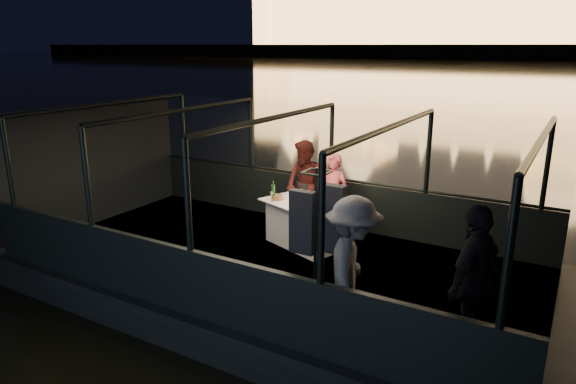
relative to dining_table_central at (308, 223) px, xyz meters
The scene contains 26 objects.
river_water 79.13m from the dining_table_central, 90.08° to the left, with size 500.00×500.00×0.00m, color black.
boat_hull 1.25m from the dining_table_central, 97.25° to the right, with size 8.60×4.40×1.00m, color black.
boat_deck 0.97m from the dining_table_central, 97.25° to the right, with size 8.00×4.00×0.04m, color black.
gunwale_port 1.13m from the dining_table_central, 95.66° to the left, with size 8.00×0.08×0.90m, color black.
gunwale_starboard 2.88m from the dining_table_central, 92.22° to the right, with size 8.00×0.08×0.90m, color black.
cabin_glass_port 1.66m from the dining_table_central, 95.66° to the left, with size 8.00×0.02×1.40m, color #99B2B2, non-canonical shape.
cabin_glass_starboard 3.12m from the dining_table_central, 92.22° to the right, with size 8.00×0.02×1.40m, color #99B2B2, non-canonical shape.
cabin_roof_glass 2.11m from the dining_table_central, 97.25° to the right, with size 8.00×4.00×0.02m, color #99B2B2, non-canonical shape.
end_wall_fore 4.27m from the dining_table_central, 167.97° to the right, with size 0.02×4.00×2.30m, color black, non-canonical shape.
end_wall_aft 4.06m from the dining_table_central, 12.70° to the right, with size 0.02×4.00×2.30m, color black, non-canonical shape.
canopy_ribs 1.17m from the dining_table_central, 97.25° to the right, with size 8.00×4.00×2.30m, color black, non-canonical shape.
dining_table_central is the anchor object (origin of this frame).
chair_port_left 0.79m from the dining_table_central, 135.03° to the left, with size 0.40×0.40×0.87m, color black.
chair_port_right 0.51m from the dining_table_central, 63.59° to the left, with size 0.40×0.40×0.87m, color black.
coat_stand 2.65m from the dining_table_central, 59.92° to the right, with size 0.55×0.44×1.98m, color black, non-canonical shape.
person_woman_coral 0.82m from the dining_table_central, 79.27° to the left, with size 0.53×0.36×1.48m, color #EB5563.
person_man_maroon 0.92m from the dining_table_central, 121.89° to the left, with size 0.80×0.62×1.67m, color #401411.
passenger_stripe 3.03m from the dining_table_central, 52.18° to the right, with size 1.13×0.64×1.75m, color white.
passenger_dark 3.68m from the dining_table_central, 32.14° to the right, with size 1.03×0.43×1.75m, color black.
wine_bottle 0.81m from the dining_table_central, 164.34° to the right, with size 0.07×0.07×0.33m, color #153914.
bread_basket 0.69m from the dining_table_central, 166.86° to the right, with size 0.21×0.21×0.08m, color brown.
amber_candle 0.43m from the dining_table_central, 101.69° to the right, with size 0.05×0.05×0.08m, color yellow.
plate_near 0.48m from the dining_table_central, 55.38° to the right, with size 0.24×0.24×0.02m, color silver.
plate_far 0.58m from the dining_table_central, behind, with size 0.24×0.24×0.01m, color white.
wine_glass_white 0.78m from the dining_table_central, 153.19° to the right, with size 0.06×0.06×0.17m, color silver, non-canonical shape.
wine_glass_red 0.50m from the dining_table_central, 15.75° to the left, with size 0.07×0.07×0.21m, color silver, non-canonical shape.
Camera 1 is at (4.02, -6.49, 3.84)m, focal length 32.00 mm.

